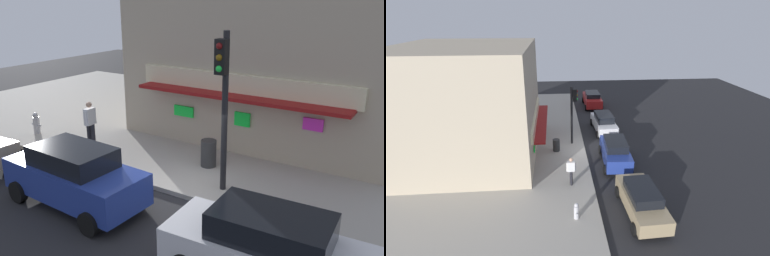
% 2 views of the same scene
% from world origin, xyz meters
% --- Properties ---
extents(ground_plane, '(49.58, 49.58, 0.00)m').
position_xyz_m(ground_plane, '(0.00, 0.00, 0.00)').
color(ground_plane, '#232326').
extents(sidewalk, '(33.05, 13.40, 0.15)m').
position_xyz_m(sidewalk, '(0.00, 6.70, 0.08)').
color(sidewalk, '#A39E93').
rests_on(sidewalk, ground_plane).
extents(corner_building, '(10.85, 9.92, 7.85)m').
position_xyz_m(corner_building, '(0.26, 8.26, 4.07)').
color(corner_building, tan).
rests_on(corner_building, sidewalk).
extents(traffic_light, '(0.32, 0.58, 4.69)m').
position_xyz_m(traffic_light, '(1.10, 0.84, 3.17)').
color(traffic_light, black).
rests_on(traffic_light, sidewalk).
extents(fire_hydrant, '(0.51, 0.27, 0.91)m').
position_xyz_m(fire_hydrant, '(-7.98, 1.30, 0.59)').
color(fire_hydrant, '#B2B2B7').
rests_on(fire_hydrant, sidewalk).
extents(trash_can, '(0.53, 0.53, 0.93)m').
position_xyz_m(trash_can, '(-0.14, 2.22, 0.61)').
color(trash_can, '#2D2D2D').
rests_on(trash_can, sidewalk).
extents(pedestrian, '(0.37, 0.58, 1.80)m').
position_xyz_m(pedestrian, '(-4.83, 1.37, 1.15)').
color(pedestrian, black).
rests_on(pedestrian, sidewalk).
extents(parked_car_white, '(4.49, 2.06, 1.63)m').
position_xyz_m(parked_car_white, '(3.81, -2.10, 0.84)').
color(parked_car_white, silver).
rests_on(parked_car_white, ground_plane).
extents(parked_car_red, '(4.36, 2.01, 1.65)m').
position_xyz_m(parked_car_red, '(11.29, -2.03, 0.86)').
color(parked_car_red, '#AD1E1E').
rests_on(parked_car_red, ground_plane).
extents(parked_car_blue, '(4.38, 2.12, 1.77)m').
position_xyz_m(parked_car_blue, '(-2.10, -1.91, 0.90)').
color(parked_car_blue, navy).
rests_on(parked_car_blue, ground_plane).
extents(parked_car_tan, '(4.49, 2.07, 1.59)m').
position_xyz_m(parked_car_tan, '(-7.64, -2.18, 0.82)').
color(parked_car_tan, '#9E8966').
rests_on(parked_car_tan, ground_plane).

